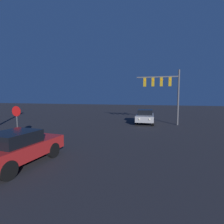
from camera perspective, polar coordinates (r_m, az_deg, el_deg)
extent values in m
cube|color=#B21E1E|center=(8.62, -28.15, -10.78)|extent=(2.05, 4.04, 0.60)
cube|color=black|center=(8.36, -29.32, -7.37)|extent=(1.64, 1.87, 0.51)
cylinder|color=black|center=(10.08, -26.09, -10.18)|extent=(0.24, 0.72, 0.71)
cylinder|color=black|center=(9.01, -18.59, -11.73)|extent=(0.24, 0.72, 0.71)
cylinder|color=black|center=(7.36, -30.84, -16.10)|extent=(0.24, 0.72, 0.71)
sphere|color=#F9EFC6|center=(10.31, -21.80, -7.60)|extent=(0.18, 0.18, 0.18)
sphere|color=#F9EFC6|center=(9.70, -17.39, -8.27)|extent=(0.18, 0.18, 0.18)
cube|color=#99999E|center=(18.99, 10.73, -1.75)|extent=(1.98, 4.02, 0.60)
cube|color=black|center=(19.12, 10.78, -0.02)|extent=(1.61, 1.85, 0.51)
cylinder|color=black|center=(17.81, 13.22, -3.24)|extent=(0.23, 0.72, 0.71)
cylinder|color=black|center=(17.87, 7.93, -3.12)|extent=(0.23, 0.72, 0.71)
cylinder|color=black|center=(20.22, 13.18, -2.23)|extent=(0.23, 0.72, 0.71)
cylinder|color=black|center=(20.28, 8.52, -2.13)|extent=(0.23, 0.72, 0.71)
sphere|color=#F9EFC6|center=(17.00, 12.15, -2.38)|extent=(0.18, 0.18, 0.18)
sphere|color=#F9EFC6|center=(17.04, 8.84, -2.31)|extent=(0.18, 0.18, 0.18)
cylinder|color=#4C4C51|center=(18.76, 20.82, 4.40)|extent=(0.18, 0.18, 5.55)
cube|color=#4C4C51|center=(18.79, 14.57, 11.01)|extent=(4.18, 0.12, 0.12)
cube|color=#A57F14|center=(18.76, 18.41, 9.36)|extent=(0.28, 0.28, 0.90)
cylinder|color=orange|center=(18.63, 18.45, 10.01)|extent=(0.20, 0.02, 0.20)
cube|color=#A57F14|center=(18.74, 15.82, 9.43)|extent=(0.28, 0.28, 0.90)
cylinder|color=orange|center=(18.61, 15.84, 10.09)|extent=(0.20, 0.02, 0.20)
cube|color=#A57F14|center=(18.76, 13.24, 9.48)|extent=(0.28, 0.28, 0.90)
cylinder|color=orange|center=(18.63, 13.23, 10.14)|extent=(0.20, 0.02, 0.20)
cube|color=#A57F14|center=(18.82, 10.66, 9.52)|extent=(0.28, 0.28, 0.90)
cylinder|color=orange|center=(18.69, 10.63, 10.17)|extent=(0.20, 0.02, 0.20)
cylinder|color=#4C4C51|center=(13.30, -28.57, -3.19)|extent=(0.07, 0.07, 2.28)
cylinder|color=red|center=(13.21, -28.78, 0.21)|extent=(0.69, 0.03, 0.69)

